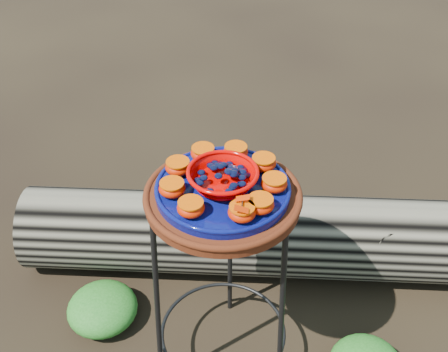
# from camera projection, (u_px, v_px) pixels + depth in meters

# --- Properties ---
(plant_stand) EXTENTS (0.44, 0.44, 0.70)m
(plant_stand) POSITION_uv_depth(u_px,v_px,m) (223.00, 290.00, 1.70)
(plant_stand) COLOR black
(plant_stand) RESTS_ON ground
(terracotta_saucer) EXTENTS (0.41, 0.41, 0.03)m
(terracotta_saucer) POSITION_uv_depth(u_px,v_px,m) (223.00, 198.00, 1.47)
(terracotta_saucer) COLOR #42190B
(terracotta_saucer) RESTS_ON plant_stand
(cobalt_plate) EXTENTS (0.35, 0.35, 0.02)m
(cobalt_plate) POSITION_uv_depth(u_px,v_px,m) (223.00, 190.00, 1.46)
(cobalt_plate) COLOR #060636
(cobalt_plate) RESTS_ON terracotta_saucer
(red_bowl) EXTENTS (0.18, 0.18, 0.05)m
(red_bowl) POSITION_uv_depth(u_px,v_px,m) (223.00, 179.00, 1.44)
(red_bowl) COLOR #CF0200
(red_bowl) RESTS_ON cobalt_plate
(glass_gems) EXTENTS (0.14, 0.14, 0.02)m
(glass_gems) POSITION_uv_depth(u_px,v_px,m) (223.00, 167.00, 1.41)
(glass_gems) COLOR black
(glass_gems) RESTS_ON red_bowl
(orange_half_0) EXTENTS (0.07, 0.07, 0.04)m
(orange_half_0) POSITION_uv_depth(u_px,v_px,m) (242.00, 212.00, 1.34)
(orange_half_0) COLOR #C52F00
(orange_half_0) RESTS_ON cobalt_plate
(orange_half_1) EXTENTS (0.07, 0.07, 0.04)m
(orange_half_1) POSITION_uv_depth(u_px,v_px,m) (260.00, 204.00, 1.36)
(orange_half_1) COLOR #C52F00
(orange_half_1) RESTS_ON cobalt_plate
(orange_half_2) EXTENTS (0.07, 0.07, 0.04)m
(orange_half_2) POSITION_uv_depth(u_px,v_px,m) (274.00, 184.00, 1.43)
(orange_half_2) COLOR #C52F00
(orange_half_2) RESTS_ON cobalt_plate
(orange_half_3) EXTENTS (0.07, 0.07, 0.04)m
(orange_half_3) POSITION_uv_depth(u_px,v_px,m) (263.00, 163.00, 1.50)
(orange_half_3) COLOR #C52F00
(orange_half_3) RESTS_ON cobalt_plate
(orange_half_4) EXTENTS (0.07, 0.07, 0.04)m
(orange_half_4) POSITION_uv_depth(u_px,v_px,m) (236.00, 152.00, 1.54)
(orange_half_4) COLOR #C52F00
(orange_half_4) RESTS_ON cobalt_plate
(orange_half_5) EXTENTS (0.07, 0.07, 0.04)m
(orange_half_5) POSITION_uv_depth(u_px,v_px,m) (203.00, 153.00, 1.53)
(orange_half_5) COLOR #C52F00
(orange_half_5) RESTS_ON cobalt_plate
(orange_half_6) EXTENTS (0.07, 0.07, 0.04)m
(orange_half_6) POSITION_uv_depth(u_px,v_px,m) (178.00, 167.00, 1.48)
(orange_half_6) COLOR #C52F00
(orange_half_6) RESTS_ON cobalt_plate
(orange_half_7) EXTENTS (0.07, 0.07, 0.04)m
(orange_half_7) POSITION_uv_depth(u_px,v_px,m) (172.00, 188.00, 1.41)
(orange_half_7) COLOR #C52F00
(orange_half_7) RESTS_ON cobalt_plate
(orange_half_8) EXTENTS (0.07, 0.07, 0.04)m
(orange_half_8) POSITION_uv_depth(u_px,v_px,m) (191.00, 208.00, 1.35)
(orange_half_8) COLOR #C52F00
(orange_half_8) RESTS_ON cobalt_plate
(butterfly) EXTENTS (0.07, 0.05, 0.01)m
(butterfly) POSITION_uv_depth(u_px,v_px,m) (242.00, 204.00, 1.33)
(butterfly) COLOR red
(butterfly) RESTS_ON orange_half_0
(driftwood_log) EXTENTS (1.73, 0.55, 0.32)m
(driftwood_log) POSITION_uv_depth(u_px,v_px,m) (247.00, 234.00, 2.16)
(driftwood_log) COLOR black
(driftwood_log) RESTS_ON ground
(foliage_left) EXTENTS (0.25, 0.25, 0.13)m
(foliage_left) POSITION_uv_depth(u_px,v_px,m) (102.00, 308.00, 2.01)
(foliage_left) COLOR #1A5C16
(foliage_left) RESTS_ON ground
(foliage_back) EXTENTS (0.28, 0.28, 0.14)m
(foliage_back) POSITION_uv_depth(u_px,v_px,m) (211.00, 212.00, 2.40)
(foliage_back) COLOR #1A5C16
(foliage_back) RESTS_ON ground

